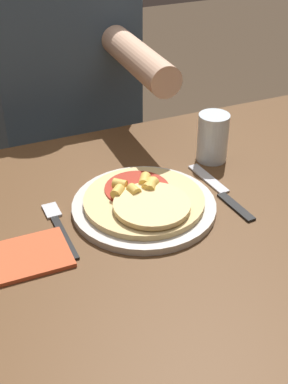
# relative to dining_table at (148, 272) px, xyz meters

# --- Properties ---
(dining_table) EXTENTS (1.28, 0.79, 0.74)m
(dining_table) POSITION_rel_dining_table_xyz_m (0.00, 0.00, 0.00)
(dining_table) COLOR brown
(dining_table) RESTS_ON ground_plane
(plate) EXTENTS (0.27, 0.27, 0.01)m
(plate) POSITION_rel_dining_table_xyz_m (0.01, 0.05, 0.12)
(plate) COLOR beige
(plate) RESTS_ON dining_table
(pizza) EXTENTS (0.23, 0.23, 0.04)m
(pizza) POSITION_rel_dining_table_xyz_m (0.01, 0.05, 0.13)
(pizza) COLOR #DBBC7A
(pizza) RESTS_ON plate
(fork) EXTENTS (0.03, 0.18, 0.00)m
(fork) POSITION_rel_dining_table_xyz_m (-0.15, 0.06, 0.11)
(fork) COLOR black
(fork) RESTS_ON dining_table
(knife) EXTENTS (0.03, 0.22, 0.00)m
(knife) POSITION_rel_dining_table_xyz_m (0.18, 0.05, 0.11)
(knife) COLOR black
(knife) RESTS_ON dining_table
(drinking_glass) EXTENTS (0.07, 0.07, 0.11)m
(drinking_glass) POSITION_rel_dining_table_xyz_m (0.23, 0.17, 0.16)
(drinking_glass) COLOR silver
(drinking_glass) RESTS_ON dining_table
(napkin) EXTENTS (0.15, 0.11, 0.01)m
(napkin) POSITION_rel_dining_table_xyz_m (-0.23, -0.00, 0.11)
(napkin) COLOR #C6512D
(napkin) RESTS_ON dining_table
(person_diner) EXTENTS (0.36, 0.52, 1.23)m
(person_diner) POSITION_rel_dining_table_xyz_m (0.02, 0.61, 0.09)
(person_diner) COLOR #2D2D38
(person_diner) RESTS_ON ground_plane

